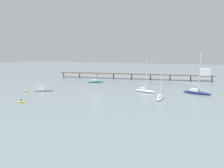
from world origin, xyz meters
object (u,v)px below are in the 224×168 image
at_px(sailboat_teal, 95,81).
at_px(sailboat_navy, 197,92).
at_px(pier, 160,73).
at_px(sailboat_gray, 43,89).
at_px(mooring_buoy_outer, 26,91).
at_px(sailboat_white, 145,90).
at_px(sailboat_cream, 160,97).
at_px(dinghy_yellow, 21,102).
at_px(mooring_buoy_mid, 9,93).

bearing_deg(sailboat_teal, sailboat_navy, -15.63).
relative_size(pier, sailboat_gray, 8.35).
height_order(sailboat_teal, mooring_buoy_outer, sailboat_teal).
distance_m(sailboat_white, sailboat_gray, 36.65).
relative_size(sailboat_navy, sailboat_teal, 1.28).
bearing_deg(sailboat_gray, sailboat_cream, 1.72).
bearing_deg(sailboat_gray, sailboat_teal, 72.67).
distance_m(pier, sailboat_white, 34.81).
xyz_separation_m(sailboat_navy, mooring_buoy_outer, (-56.45, -18.33, -0.34)).
relative_size(pier, dinghy_yellow, 33.43).
bearing_deg(dinghy_yellow, sailboat_cream, 26.88).
height_order(pier, dinghy_yellow, pier).
xyz_separation_m(sailboat_cream, mooring_buoy_outer, (-46.14, -5.32, -0.17)).
xyz_separation_m(sailboat_teal, mooring_buoy_mid, (-15.35, -35.21, -0.39)).
height_order(sailboat_navy, mooring_buoy_outer, sailboat_navy).
bearing_deg(mooring_buoy_mid, sailboat_gray, 50.86).
xyz_separation_m(mooring_buoy_outer, mooring_buoy_mid, (-2.68, -4.64, -0.13)).
bearing_deg(sailboat_gray, mooring_buoy_mid, -129.14).
bearing_deg(sailboat_teal, mooring_buoy_outer, -112.52).
xyz_separation_m(pier, mooring_buoy_mid, (-42.25, -54.67, -3.12)).
distance_m(pier, dinghy_yellow, 69.46).
height_order(sailboat_cream, mooring_buoy_mid, sailboat_cream).
height_order(sailboat_navy, sailboat_teal, sailboat_navy).
distance_m(pier, mooring_buoy_outer, 63.86).
relative_size(sailboat_white, sailboat_cream, 1.36).
bearing_deg(dinghy_yellow, mooring_buoy_outer, 128.58).
distance_m(pier, sailboat_gray, 57.95).
bearing_deg(mooring_buoy_mid, sailboat_cream, 11.53).
distance_m(sailboat_navy, sailboat_teal, 45.46).
relative_size(sailboat_navy, mooring_buoy_outer, 17.01).
distance_m(sailboat_gray, dinghy_yellow, 17.92).
xyz_separation_m(sailboat_white, mooring_buoy_mid, (-41.96, -19.97, -0.41)).
distance_m(sailboat_gray, mooring_buoy_mid, 11.22).
height_order(dinghy_yellow, mooring_buoy_mid, dinghy_yellow).
bearing_deg(mooring_buoy_mid, pier, 52.30).
xyz_separation_m(sailboat_gray, mooring_buoy_outer, (-4.40, -4.06, -0.17)).
distance_m(sailboat_navy, dinghy_yellow, 55.74).
height_order(dinghy_yellow, mooring_buoy_outer, dinghy_yellow).
distance_m(sailboat_white, mooring_buoy_outer, 42.16).
height_order(sailboat_navy, dinghy_yellow, sailboat_navy).
distance_m(sailboat_cream, dinghy_yellow, 40.23).
distance_m(sailboat_white, mooring_buoy_mid, 46.47).
distance_m(pier, sailboat_navy, 36.02).
relative_size(pier, sailboat_teal, 7.23).
height_order(sailboat_navy, sailboat_gray, sailboat_navy).
xyz_separation_m(pier, sailboat_teal, (-26.89, -19.46, -2.74)).
bearing_deg(mooring_buoy_outer, pier, 51.66).
bearing_deg(mooring_buoy_outer, sailboat_cream, 6.58).
bearing_deg(sailboat_white, sailboat_cream, -55.57).
bearing_deg(pier, dinghy_yellow, -114.99).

